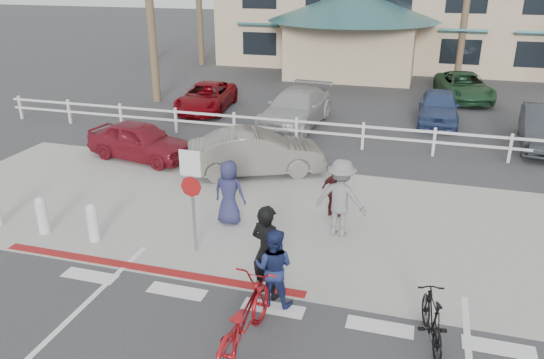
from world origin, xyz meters
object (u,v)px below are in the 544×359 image
(bike_red, at_px, (243,318))
(car_red_compact, at_px, (140,141))
(bike_black, at_px, (432,319))
(car_white_sedan, at_px, (256,152))
(sign_post, at_px, (192,193))

(bike_red, distance_m, car_red_compact, 10.29)
(bike_black, distance_m, car_white_sedan, 8.65)
(sign_post, xyz_separation_m, car_white_sedan, (-0.18, 5.06, -0.76))
(car_white_sedan, relative_size, car_red_compact, 1.12)
(bike_red, bearing_deg, car_red_compact, -47.35)
(sign_post, relative_size, car_red_compact, 0.78)
(bike_red, height_order, car_white_sedan, car_white_sedan)
(bike_red, xyz_separation_m, car_red_compact, (-6.44, 8.02, 0.06))
(bike_black, relative_size, car_red_compact, 0.42)
(bike_red, bearing_deg, bike_black, -157.62)
(bike_red, bearing_deg, car_white_sedan, -69.68)
(car_white_sedan, bearing_deg, sign_post, 157.53)
(bike_black, height_order, car_red_compact, car_red_compact)
(sign_post, bearing_deg, bike_red, -52.45)
(sign_post, height_order, bike_red, sign_post)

